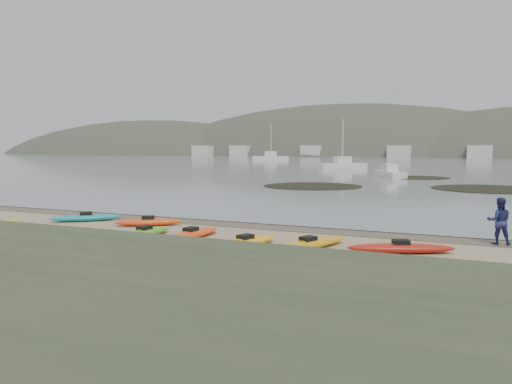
% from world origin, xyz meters
% --- Properties ---
extents(ground, '(600.00, 600.00, 0.00)m').
position_xyz_m(ground, '(0.00, 0.00, 0.00)').
color(ground, tan).
rests_on(ground, ground).
extents(wet_sand, '(60.00, 60.00, 0.00)m').
position_xyz_m(wet_sand, '(0.00, -0.30, 0.00)').
color(wet_sand, brown).
rests_on(wet_sand, ground).
extents(water, '(1200.00, 1200.00, 0.00)m').
position_xyz_m(water, '(0.00, 300.00, 0.01)').
color(water, slate).
rests_on(water, ground).
extents(kayaks, '(22.75, 8.98, 0.34)m').
position_xyz_m(kayaks, '(-0.68, -4.51, 0.17)').
color(kayaks, '#B01F12').
rests_on(kayaks, ground).
extents(person_east, '(0.93, 0.76, 1.74)m').
position_xyz_m(person_east, '(10.18, -0.84, 0.87)').
color(person_east, navy).
rests_on(person_east, ground).
extents(kelp_mats, '(23.72, 24.85, 0.04)m').
position_xyz_m(kelp_mats, '(3.37, 27.36, 0.03)').
color(kelp_mats, black).
rests_on(kelp_mats, water).
extents(moored_boats, '(102.91, 78.13, 1.30)m').
position_xyz_m(moored_boats, '(4.08, 83.37, 0.58)').
color(moored_boats, silver).
rests_on(moored_boats, ground).
extents(far_town, '(199.00, 5.00, 4.00)m').
position_xyz_m(far_town, '(6.00, 145.00, 2.00)').
color(far_town, beige).
rests_on(far_town, ground).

